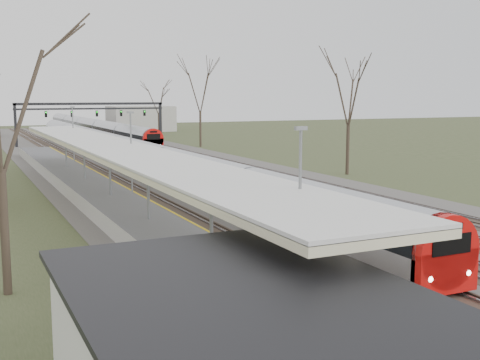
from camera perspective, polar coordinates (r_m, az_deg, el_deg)
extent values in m
cube|color=#474442|center=(59.94, -8.30, 1.24)|extent=(24.00, 160.00, 0.10)
cube|color=#4C3828|center=(58.49, -13.93, 0.96)|extent=(2.60, 160.00, 0.06)
cube|color=gray|center=(58.34, -14.63, 0.99)|extent=(0.07, 160.00, 0.12)
cube|color=gray|center=(58.62, -13.25, 1.07)|extent=(0.07, 160.00, 0.12)
cube|color=#4C3828|center=(59.26, -10.62, 1.15)|extent=(2.60, 160.00, 0.06)
cube|color=gray|center=(59.08, -11.29, 1.18)|extent=(0.07, 160.00, 0.12)
cube|color=gray|center=(59.44, -9.95, 1.25)|extent=(0.07, 160.00, 0.12)
cube|color=#4C3828|center=(60.23, -7.39, 1.33)|extent=(2.60, 160.00, 0.06)
cube|color=gray|center=(60.01, -8.05, 1.36)|extent=(0.07, 160.00, 0.12)
cube|color=gray|center=(60.45, -6.75, 1.43)|extent=(0.07, 160.00, 0.12)
cube|color=#4C3828|center=(61.39, -4.28, 1.50)|extent=(2.60, 160.00, 0.06)
cube|color=gray|center=(61.13, -4.91, 1.53)|extent=(0.07, 160.00, 0.12)
cube|color=gray|center=(61.64, -3.66, 1.59)|extent=(0.07, 160.00, 0.12)
cube|color=#4C3828|center=(62.72, -1.30, 1.65)|extent=(2.60, 160.00, 0.06)
cube|color=gray|center=(62.42, -1.90, 1.69)|extent=(0.07, 160.00, 0.12)
cube|color=gray|center=(63.00, -0.70, 1.75)|extent=(0.07, 160.00, 0.12)
cube|color=#9E9B93|center=(40.84, -13.27, -1.38)|extent=(3.50, 69.00, 1.00)
cylinder|color=slate|center=(15.22, 9.06, -9.27)|extent=(0.14, 0.14, 3.00)
cylinder|color=slate|center=(22.07, -2.73, -3.77)|extent=(0.14, 0.14, 3.00)
cylinder|color=slate|center=(29.50, -8.70, -0.87)|extent=(0.14, 0.14, 3.00)
cylinder|color=slate|center=(37.17, -12.24, 0.86)|extent=(0.14, 0.14, 3.00)
cylinder|color=slate|center=(44.96, -14.55, 1.99)|extent=(0.14, 0.14, 3.00)
cylinder|color=slate|center=(52.81, -16.19, 2.78)|extent=(0.14, 0.14, 3.00)
cube|color=silver|center=(36.05, -11.95, 3.13)|extent=(4.10, 50.00, 0.12)
cube|color=beige|center=(36.06, -11.94, 2.86)|extent=(4.10, 50.00, 0.25)
cube|color=black|center=(87.36, -20.51, 4.85)|extent=(0.35, 0.35, 6.00)
cube|color=black|center=(91.39, -7.55, 5.40)|extent=(0.35, 0.35, 6.00)
cube|color=black|center=(88.73, -13.95, 7.03)|extent=(21.00, 0.35, 0.35)
cube|color=black|center=(88.74, -13.94, 6.58)|extent=(21.00, 0.25, 0.25)
cube|color=black|center=(87.54, -17.93, 5.96)|extent=(0.32, 0.22, 0.85)
sphere|color=#0CFF19|center=(87.39, -17.92, 6.12)|extent=(0.16, 0.16, 0.16)
cube|color=black|center=(88.06, -15.66, 6.06)|extent=(0.32, 0.22, 0.85)
sphere|color=#0CFF19|center=(87.91, -15.65, 6.22)|extent=(0.16, 0.16, 0.16)
cube|color=black|center=(88.71, -13.42, 6.15)|extent=(0.32, 0.22, 0.85)
sphere|color=#0CFF19|center=(88.57, -13.40, 6.31)|extent=(0.16, 0.16, 0.16)
cube|color=black|center=(89.50, -11.21, 6.23)|extent=(0.32, 0.22, 0.85)
sphere|color=#0CFF19|center=(89.36, -11.19, 6.38)|extent=(0.16, 0.16, 0.16)
cube|color=black|center=(90.42, -9.05, 6.29)|extent=(0.32, 0.22, 0.85)
sphere|color=#0CFF19|center=(90.28, -9.03, 6.45)|extent=(0.16, 0.16, 0.16)
cylinder|color=#2D231C|center=(22.51, -21.41, -4.73)|extent=(0.30, 0.30, 4.50)
cylinder|color=#2D231C|center=(54.18, 10.17, 2.83)|extent=(0.30, 0.30, 4.50)
cube|color=#B8BBC3|center=(61.97, -11.33, 2.36)|extent=(2.55, 90.00, 1.60)
cylinder|color=#B8BBC3|center=(61.91, -11.34, 2.96)|extent=(2.60, 89.70, 2.60)
cube|color=black|center=(61.90, -11.35, 3.05)|extent=(2.62, 89.40, 0.55)
cube|color=red|center=(21.89, 18.85, -8.20)|extent=(2.55, 0.50, 1.50)
cylinder|color=red|center=(21.75, 18.84, -6.40)|extent=(2.60, 0.60, 2.60)
cube|color=black|center=(21.49, 19.38, -5.77)|extent=(1.70, 0.12, 0.70)
sphere|color=white|center=(21.21, 17.54, -8.94)|extent=(0.22, 0.22, 0.22)
sphere|color=white|center=(22.37, 20.78, -8.21)|extent=(0.22, 0.22, 0.22)
cube|color=black|center=(62.07, -11.30, 1.51)|extent=(1.80, 89.00, 0.35)
cube|color=#B8BBC3|center=(111.01, -13.94, 4.69)|extent=(2.55, 75.00, 1.60)
cylinder|color=#B8BBC3|center=(110.98, -13.95, 5.03)|extent=(2.60, 74.70, 2.60)
cube|color=black|center=(110.97, -13.95, 5.08)|extent=(2.62, 74.40, 0.55)
cube|color=red|center=(74.79, -8.24, 3.33)|extent=(2.55, 0.50, 1.50)
cylinder|color=red|center=(74.78, -8.26, 3.87)|extent=(2.60, 0.60, 2.60)
cube|color=black|center=(74.50, -8.20, 4.09)|extent=(1.70, 0.12, 0.70)
sphere|color=white|center=(74.36, -8.82, 3.22)|extent=(0.22, 0.22, 0.22)
sphere|color=white|center=(74.86, -7.57, 3.27)|extent=(0.22, 0.22, 0.22)
cube|color=black|center=(111.06, -13.93, 4.22)|extent=(1.80, 74.00, 0.35)
imported|color=#30465D|center=(19.46, 3.20, -7.48)|extent=(0.56, 0.68, 1.61)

